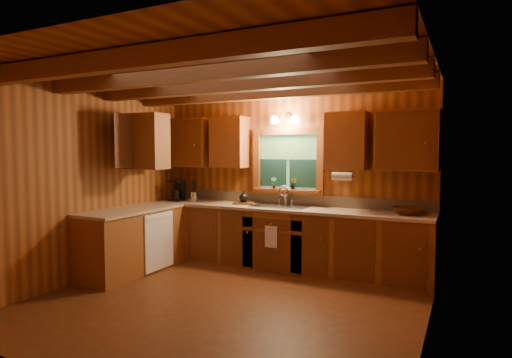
{
  "coord_description": "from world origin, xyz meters",
  "views": [
    {
      "loc": [
        2.4,
        -4.03,
        1.71
      ],
      "look_at": [
        0.0,
        0.8,
        1.35
      ],
      "focal_mm": 29.86,
      "sensor_mm": 36.0,
      "label": 1
    }
  ],
  "objects_px": {
    "sink": "(281,210)",
    "wicker_basket": "(408,211)",
    "coffee_maker": "(178,190)",
    "cutting_board": "(244,203)"
  },
  "relations": [
    {
      "from": "sink",
      "to": "cutting_board",
      "type": "bearing_deg",
      "value": 176.21
    },
    {
      "from": "coffee_maker",
      "to": "cutting_board",
      "type": "xyz_separation_m",
      "value": [
        1.16,
        0.09,
        -0.16
      ]
    },
    {
      "from": "coffee_maker",
      "to": "wicker_basket",
      "type": "bearing_deg",
      "value": 2.07
    },
    {
      "from": "sink",
      "to": "wicker_basket",
      "type": "distance_m",
      "value": 1.75
    },
    {
      "from": "sink",
      "to": "coffee_maker",
      "type": "relative_size",
      "value": 2.37
    },
    {
      "from": "cutting_board",
      "to": "coffee_maker",
      "type": "bearing_deg",
      "value": 167.01
    },
    {
      "from": "sink",
      "to": "coffee_maker",
      "type": "bearing_deg",
      "value": -178.43
    },
    {
      "from": "coffee_maker",
      "to": "wicker_basket",
      "type": "height_order",
      "value": "coffee_maker"
    },
    {
      "from": "sink",
      "to": "coffee_maker",
      "type": "distance_m",
      "value": 1.8
    },
    {
      "from": "cutting_board",
      "to": "sink",
      "type": "bearing_deg",
      "value": -21.25
    }
  ]
}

